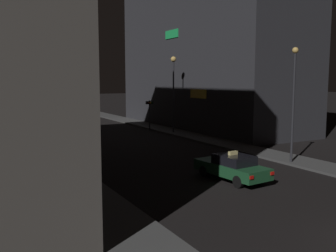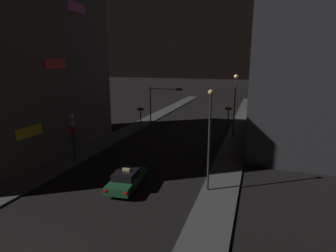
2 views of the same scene
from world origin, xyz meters
TOP-DOWN VIEW (x-y plane):
  - sidewalk_left at (-7.37, 32.01)m, footprint 2.68×68.02m
  - sidewalk_right at (7.37, 32.01)m, footprint 2.68×68.02m
  - building_facade_right at (13.17, 30.96)m, footprint 9.01×27.36m
  - taxi at (0.57, 9.75)m, footprint 2.18×4.59m
  - traffic_light_overhead at (-3.95, 30.52)m, footprint 4.96×0.42m
  - traffic_light_left_kerb at (-5.78, 26.82)m, footprint 0.80×0.42m
  - traffic_light_right_kerb at (5.78, 30.74)m, footprint 0.80×0.42m
  - sign_pole_left at (-7.08, 13.77)m, footprint 0.63×0.10m
  - street_lamp_near_block at (6.49, 11.07)m, footprint 0.40×0.40m
  - street_lamp_far_block at (6.84, 27.33)m, footprint 0.56×0.56m

SIDE VIEW (x-z plane):
  - sidewalk_left at x=-7.37m, z-range 0.00..0.15m
  - sidewalk_right at x=7.37m, z-range 0.00..0.15m
  - taxi at x=0.57m, z-range -0.07..1.55m
  - traffic_light_left_kerb at x=-5.78m, z-range 0.73..3.98m
  - traffic_light_right_kerb at x=5.78m, z-range 0.75..4.07m
  - sign_pole_left at x=-7.08m, z-range 0.50..4.99m
  - traffic_light_overhead at x=-3.95m, z-range 1.28..7.06m
  - street_lamp_near_block at x=6.49m, z-range 0.92..8.32m
  - street_lamp_far_block at x=6.84m, z-range 1.76..9.51m
  - building_facade_right at x=13.17m, z-range 0.00..23.05m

